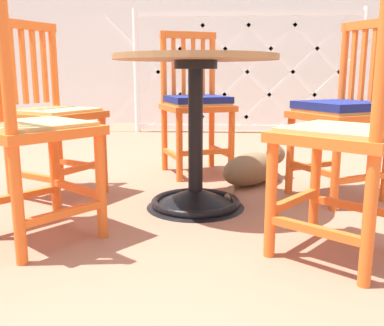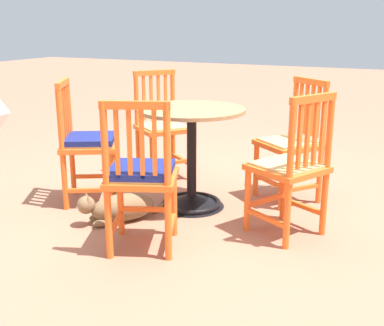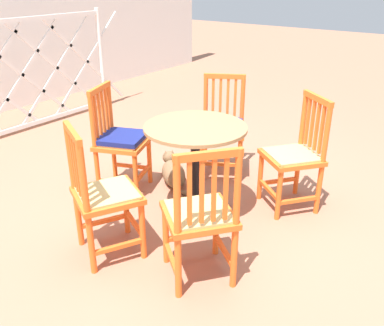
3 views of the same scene
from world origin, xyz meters
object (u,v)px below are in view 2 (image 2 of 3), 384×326
at_px(orange_chair_facing_out, 87,144).
at_px(orange_chair_near_fence, 292,144).
at_px(orange_chair_at_corner, 141,177).
at_px(orange_chair_tucked_in, 291,169).
at_px(cafe_table, 192,169).
at_px(tabby_cat, 118,208).
at_px(orange_chair_by_planter, 162,128).

bearing_deg(orange_chair_facing_out, orange_chair_near_fence, -152.26).
relative_size(orange_chair_facing_out, orange_chair_at_corner, 1.00).
bearing_deg(orange_chair_near_fence, orange_chair_at_corner, 65.45).
height_order(orange_chair_facing_out, orange_chair_tucked_in, same).
distance_m(cafe_table, orange_chair_near_fence, 0.78).
height_order(cafe_table, orange_chair_at_corner, orange_chair_at_corner).
bearing_deg(orange_chair_at_corner, orange_chair_facing_out, -33.35).
height_order(cafe_table, tabby_cat, cafe_table).
distance_m(orange_chair_facing_out, orange_chair_tucked_in, 1.52).
distance_m(cafe_table, tabby_cat, 0.61).
height_order(cafe_table, orange_chair_facing_out, orange_chair_facing_out).
relative_size(orange_chair_facing_out, tabby_cat, 1.37).
bearing_deg(orange_chair_at_corner, tabby_cat, -36.56).
relative_size(orange_chair_by_planter, orange_chair_at_corner, 1.00).
height_order(cafe_table, orange_chair_near_fence, orange_chair_near_fence).
bearing_deg(orange_chair_near_fence, orange_chair_tucked_in, 104.34).
relative_size(orange_chair_by_planter, orange_chair_facing_out, 1.00).
distance_m(orange_chair_at_corner, orange_chair_near_fence, 1.35).
bearing_deg(orange_chair_by_planter, orange_chair_at_corner, 114.70).
xyz_separation_m(orange_chair_facing_out, tabby_cat, (-0.42, 0.25, -0.35)).
bearing_deg(orange_chair_near_fence, orange_chair_by_planter, -3.96).
distance_m(orange_chair_facing_out, orange_chair_near_fence, 1.53).
distance_m(cafe_table, orange_chair_facing_out, 0.80).
distance_m(orange_chair_by_planter, orange_chair_near_fence, 1.17).
distance_m(orange_chair_tucked_in, tabby_cat, 1.18).
relative_size(orange_chair_by_planter, tabby_cat, 1.37).
bearing_deg(orange_chair_facing_out, orange_chair_at_corner, 146.65).
xyz_separation_m(cafe_table, tabby_cat, (0.32, 0.48, -0.19)).
bearing_deg(tabby_cat, cafe_table, -123.75).
xyz_separation_m(orange_chair_by_planter, orange_chair_at_corner, (-0.60, 1.31, 0.01)).
bearing_deg(tabby_cat, orange_chair_facing_out, -30.37).
bearing_deg(orange_chair_tucked_in, orange_chair_at_corner, 38.42).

